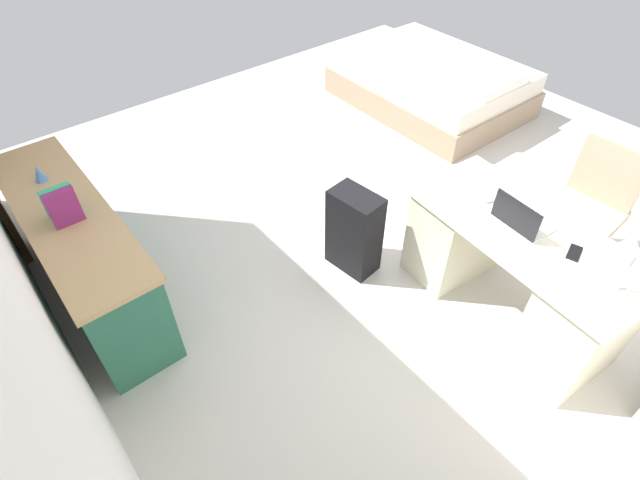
{
  "coord_description": "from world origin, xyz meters",
  "views": [
    {
      "loc": [
        -2.1,
        2.38,
        2.66
      ],
      "look_at": [
        -0.42,
        1.01,
        0.6
      ],
      "focal_mm": 27.49,
      "sensor_mm": 36.0,
      "label": 1
    }
  ],
  "objects_px": {
    "bed": "(432,83)",
    "desk_lamp": "(630,251)",
    "laptop": "(520,219)",
    "computer_mouse": "(490,198)",
    "cell_phone_near_laptop": "(574,253)",
    "figurine_small": "(39,173)",
    "suitcase_black": "(354,232)",
    "credenza": "(83,253)",
    "office_chair": "(584,215)",
    "desk": "(513,271)"
  },
  "relations": [
    {
      "from": "desk",
      "to": "cell_phone_near_laptop",
      "type": "xyz_separation_m",
      "value": [
        -0.27,
        -0.03,
        0.35
      ]
    },
    {
      "from": "desk",
      "to": "suitcase_black",
      "type": "bearing_deg",
      "value": 27.22
    },
    {
      "from": "office_chair",
      "to": "figurine_small",
      "type": "relative_size",
      "value": 8.55
    },
    {
      "from": "laptop",
      "to": "figurine_small",
      "type": "bearing_deg",
      "value": 42.57
    },
    {
      "from": "laptop",
      "to": "cell_phone_near_laptop",
      "type": "height_order",
      "value": "laptop"
    },
    {
      "from": "desk_lamp",
      "to": "figurine_small",
      "type": "height_order",
      "value": "desk_lamp"
    },
    {
      "from": "computer_mouse",
      "to": "credenza",
      "type": "bearing_deg",
      "value": 58.76
    },
    {
      "from": "bed",
      "to": "suitcase_black",
      "type": "height_order",
      "value": "suitcase_black"
    },
    {
      "from": "desk_lamp",
      "to": "figurine_small",
      "type": "relative_size",
      "value": 3.14
    },
    {
      "from": "laptop",
      "to": "desk_lamp",
      "type": "height_order",
      "value": "desk_lamp"
    },
    {
      "from": "suitcase_black",
      "to": "computer_mouse",
      "type": "height_order",
      "value": "computer_mouse"
    },
    {
      "from": "suitcase_black",
      "to": "bed",
      "type": "bearing_deg",
      "value": -67.35
    },
    {
      "from": "computer_mouse",
      "to": "desk",
      "type": "bearing_deg",
      "value": 176.71
    },
    {
      "from": "desk_lamp",
      "to": "credenza",
      "type": "bearing_deg",
      "value": 39.81
    },
    {
      "from": "credenza",
      "to": "bed",
      "type": "distance_m",
      "value": 3.89
    },
    {
      "from": "office_chair",
      "to": "bed",
      "type": "bearing_deg",
      "value": -24.24
    },
    {
      "from": "laptop",
      "to": "computer_mouse",
      "type": "relative_size",
      "value": 3.3
    },
    {
      "from": "bed",
      "to": "computer_mouse",
      "type": "height_order",
      "value": "computer_mouse"
    },
    {
      "from": "laptop",
      "to": "desk",
      "type": "bearing_deg",
      "value": -166.55
    },
    {
      "from": "bed",
      "to": "cell_phone_near_laptop",
      "type": "relative_size",
      "value": 14.12
    },
    {
      "from": "office_chair",
      "to": "cell_phone_near_laptop",
      "type": "bearing_deg",
      "value": 108.3
    },
    {
      "from": "suitcase_black",
      "to": "laptop",
      "type": "relative_size",
      "value": 1.96
    },
    {
      "from": "desk_lamp",
      "to": "figurine_small",
      "type": "distance_m",
      "value": 3.45
    },
    {
      "from": "credenza",
      "to": "cell_phone_near_laptop",
      "type": "relative_size",
      "value": 13.24
    },
    {
      "from": "bed",
      "to": "laptop",
      "type": "xyz_separation_m",
      "value": [
        -2.18,
        1.83,
        0.53
      ]
    },
    {
      "from": "suitcase_black",
      "to": "desk_lamp",
      "type": "relative_size",
      "value": 1.87
    },
    {
      "from": "bed",
      "to": "computer_mouse",
      "type": "distance_m",
      "value": 2.66
    },
    {
      "from": "desk",
      "to": "office_chair",
      "type": "relative_size",
      "value": 1.59
    },
    {
      "from": "figurine_small",
      "to": "cell_phone_near_laptop",
      "type": "bearing_deg",
      "value": -140.8
    },
    {
      "from": "computer_mouse",
      "to": "cell_phone_near_laptop",
      "type": "relative_size",
      "value": 0.74
    },
    {
      "from": "office_chair",
      "to": "computer_mouse",
      "type": "bearing_deg",
      "value": 65.73
    },
    {
      "from": "suitcase_black",
      "to": "credenza",
      "type": "bearing_deg",
      "value": 52.37
    },
    {
      "from": "desk",
      "to": "bed",
      "type": "bearing_deg",
      "value": -38.9
    },
    {
      "from": "bed",
      "to": "cell_phone_near_laptop",
      "type": "bearing_deg",
      "value": 144.63
    },
    {
      "from": "computer_mouse",
      "to": "desk_lamp",
      "type": "xyz_separation_m",
      "value": [
        -0.83,
        0.1,
        0.24
      ]
    },
    {
      "from": "desk",
      "to": "cell_phone_near_laptop",
      "type": "relative_size",
      "value": 11.01
    },
    {
      "from": "cell_phone_near_laptop",
      "to": "bed",
      "type": "bearing_deg",
      "value": -52.42
    },
    {
      "from": "cell_phone_near_laptop",
      "to": "suitcase_black",
      "type": "bearing_deg",
      "value": 5.97
    },
    {
      "from": "credenza",
      "to": "suitcase_black",
      "type": "xyz_separation_m",
      "value": [
        -0.94,
        -1.56,
        -0.05
      ]
    },
    {
      "from": "cell_phone_near_laptop",
      "to": "figurine_small",
      "type": "relative_size",
      "value": 1.24
    },
    {
      "from": "suitcase_black",
      "to": "desk",
      "type": "bearing_deg",
      "value": -159.39
    },
    {
      "from": "credenza",
      "to": "desk_lamp",
      "type": "bearing_deg",
      "value": -140.19
    },
    {
      "from": "cell_phone_near_laptop",
      "to": "desk_lamp",
      "type": "distance_m",
      "value": 0.36
    },
    {
      "from": "bed",
      "to": "desk_lamp",
      "type": "distance_m",
      "value": 3.41
    },
    {
      "from": "computer_mouse",
      "to": "figurine_small",
      "type": "relative_size",
      "value": 0.91
    },
    {
      "from": "desk",
      "to": "suitcase_black",
      "type": "height_order",
      "value": "desk"
    },
    {
      "from": "suitcase_black",
      "to": "computer_mouse",
      "type": "distance_m",
      "value": 0.93
    },
    {
      "from": "computer_mouse",
      "to": "cell_phone_near_laptop",
      "type": "height_order",
      "value": "computer_mouse"
    },
    {
      "from": "suitcase_black",
      "to": "cell_phone_near_laptop",
      "type": "height_order",
      "value": "cell_phone_near_laptop"
    },
    {
      "from": "cell_phone_near_laptop",
      "to": "figurine_small",
      "type": "height_order",
      "value": "figurine_small"
    }
  ]
}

